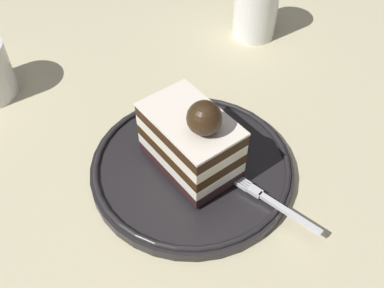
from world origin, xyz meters
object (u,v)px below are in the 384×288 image
cake_slice (191,140)px  fork (268,200)px  drink_glass_near (255,9)px  dessert_plate (192,166)px

cake_slice → fork: size_ratio=1.23×
fork → drink_glass_near: bearing=72.6°
cake_slice → drink_glass_near: (0.17, 0.26, -0.01)m
cake_slice → drink_glass_near: bearing=56.6°
cake_slice → drink_glass_near: 0.31m
dessert_plate → cake_slice: size_ratio=1.86×
cake_slice → fork: 0.10m
dessert_plate → cake_slice: bearing=-115.4°
dessert_plate → cake_slice: cake_slice is taller
fork → drink_glass_near: (0.10, 0.33, 0.03)m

